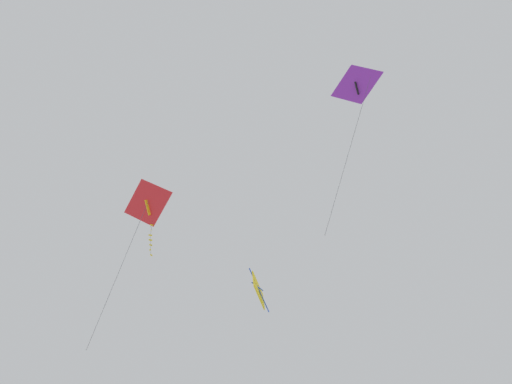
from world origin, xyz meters
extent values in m
pyramid|color=red|center=(7.62, -1.29, 20.84)|extent=(2.82, 1.05, 1.65)
cube|color=yellow|center=(7.59, -1.52, 20.70)|extent=(0.17, 0.91, 0.98)
cube|color=yellow|center=(7.65, -1.03, 21.54)|extent=(0.70, 0.19, 0.19)
cylinder|color=#47474C|center=(7.58, -1.58, 19.89)|extent=(0.03, 0.01, 0.26)
cube|color=yellow|center=(7.58, -1.57, 19.76)|extent=(0.11, 0.15, 0.06)
cylinder|color=#47474C|center=(7.62, -1.60, 19.63)|extent=(0.07, 0.09, 0.26)
cube|color=yellow|center=(7.66, -1.63, 19.50)|extent=(0.14, 0.13, 0.06)
cylinder|color=#47474C|center=(7.65, -1.61, 19.37)|extent=(0.05, 0.02, 0.26)
cube|color=yellow|center=(7.65, -1.58, 19.24)|extent=(0.10, 0.16, 0.06)
cylinder|color=#47474C|center=(7.63, -1.59, 19.11)|extent=(0.01, 0.04, 0.26)
cube|color=yellow|center=(7.61, -1.59, 18.99)|extent=(0.09, 0.16, 0.06)
cylinder|color=#47474C|center=(7.60, -1.59, 18.86)|extent=(0.02, 0.04, 0.26)
cube|color=yellow|center=(7.59, -1.60, 18.73)|extent=(0.02, 0.17, 0.06)
cylinder|color=#47474C|center=(7.58, -1.58, 18.60)|extent=(0.05, 0.03, 0.26)
cube|color=yellow|center=(7.57, -1.57, 18.47)|extent=(0.16, 0.10, 0.06)
cylinder|color=#47474C|center=(7.55, -1.60, 18.34)|extent=(0.07, 0.04, 0.26)
cube|color=yellow|center=(7.54, -1.63, 18.21)|extent=(0.07, 0.17, 0.06)
cylinder|color=#47474C|center=(7.71, 0.28, 16.79)|extent=(3.75, 0.28, 6.45)
cube|color=yellow|center=(4.86, -6.79, 17.12)|extent=(0.95, 1.99, 2.09)
cylinder|color=blue|center=(4.83, -6.81, 17.13)|extent=(0.83, 0.74, 2.31)
cylinder|color=blue|center=(4.89, -6.76, 17.30)|extent=(0.58, 1.69, 0.05)
pyramid|color=purple|center=(-1.40, -7.02, 27.20)|extent=(2.49, 0.85, 1.50)
cube|color=black|center=(-1.43, -7.21, 27.06)|extent=(0.15, 0.77, 0.85)
cube|color=black|center=(-1.37, -6.83, 27.84)|extent=(0.62, 0.17, 0.17)
cylinder|color=#47474C|center=(-1.35, -5.70, 22.66)|extent=(3.07, 0.17, 7.60)
camera|label=1|loc=(-15.88, 21.40, 8.12)|focal=48.81mm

